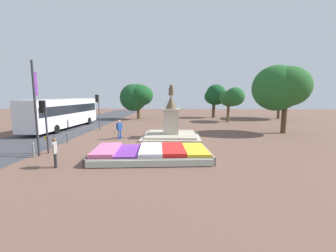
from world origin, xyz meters
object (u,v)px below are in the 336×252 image
object	(u,v)px
statue_monument	(171,127)
traffic_light_mid_block	(98,106)
pedestrian_with_handbag	(119,128)
flower_planter	(151,154)
kerb_bollard_mid_b	(67,138)
kerb_bollard_mid_a	(55,141)
city_bus	(63,112)
traffic_light_near_crossing	(44,117)
pedestrian_near_planter	(55,150)
banner_pole	(35,107)
kerb_bollard_south	(33,150)

from	to	relation	value
statue_monument	traffic_light_mid_block	size ratio (longest dim) A/B	1.33
statue_monument	pedestrian_with_handbag	size ratio (longest dim) A/B	3.05
flower_planter	kerb_bollard_mid_b	size ratio (longest dim) A/B	8.83
kerb_bollard_mid_a	kerb_bollard_mid_b	world-z (taller)	kerb_bollard_mid_a
statue_monument	city_bus	bearing A→B (deg)	159.71
statue_monument	kerb_bollard_mid_b	bearing A→B (deg)	-160.44
city_bus	traffic_light_near_crossing	bearing A→B (deg)	-67.74
traffic_light_near_crossing	pedestrian_near_planter	xyz separation A→B (m)	(2.19, -2.82, -1.49)
statue_monument	kerb_bollard_mid_a	distance (m)	9.55
traffic_light_near_crossing	banner_pole	size ratio (longest dim) A/B	0.59
flower_planter	city_bus	distance (m)	16.42
pedestrian_near_planter	kerb_bollard_mid_a	world-z (taller)	pedestrian_near_planter
banner_pole	pedestrian_near_planter	distance (m)	3.88
pedestrian_near_planter	kerb_bollard_south	world-z (taller)	pedestrian_near_planter
kerb_bollard_south	banner_pole	bearing A→B (deg)	75.50
traffic_light_mid_block	banner_pole	distance (m)	10.40
flower_planter	traffic_light_mid_block	xyz separation A→B (m)	(-7.07, 10.66, 2.40)
pedestrian_with_handbag	traffic_light_near_crossing	bearing A→B (deg)	-125.58
traffic_light_near_crossing	traffic_light_mid_block	bearing A→B (deg)	89.78
pedestrian_near_planter	kerb_bollard_mid_b	bearing A→B (deg)	111.52
city_bus	kerb_bollard_mid_b	size ratio (longest dim) A/B	14.25
city_bus	kerb_bollard_mid_a	distance (m)	10.16
city_bus	kerb_bollard_mid_b	bearing A→B (deg)	-60.84
traffic_light_near_crossing	banner_pole	world-z (taller)	banner_pole
flower_planter	banner_pole	bearing A→B (deg)	177.91
banner_pole	city_bus	bearing A→B (deg)	110.61
traffic_light_near_crossing	statue_monument	bearing A→B (deg)	37.12
flower_planter	statue_monument	distance (m)	7.08
traffic_light_mid_block	kerb_bollard_mid_a	size ratio (longest dim) A/B	3.83
traffic_light_near_crossing	kerb_bollard_mid_b	world-z (taller)	traffic_light_near_crossing
city_bus	pedestrian_near_planter	size ratio (longest dim) A/B	7.43
pedestrian_with_handbag	kerb_bollard_mid_b	distance (m)	4.21
pedestrian_near_planter	kerb_bollard_mid_a	bearing A→B (deg)	119.58
pedestrian_with_handbag	pedestrian_near_planter	bearing A→B (deg)	-100.09
pedestrian_near_planter	kerb_bollard_mid_b	xyz separation A→B (m)	(-2.37, 6.00, -0.49)
pedestrian_near_planter	kerb_bollard_mid_a	distance (m)	5.04
statue_monument	traffic_light_mid_block	bearing A→B (deg)	155.48
statue_monument	banner_pole	xyz separation A→B (m)	(-8.21, -6.72, 2.20)
banner_pole	kerb_bollard_south	bearing A→B (deg)	-104.50
pedestrian_with_handbag	kerb_bollard_mid_b	size ratio (longest dim) A/B	1.99
flower_planter	banner_pole	xyz separation A→B (m)	(-7.23, 0.26, 2.82)
banner_pole	kerb_bollard_mid_a	distance (m)	3.37
traffic_light_near_crossing	pedestrian_with_handbag	distance (m)	6.32
statue_monument	kerb_bollard_mid_b	distance (m)	8.78
flower_planter	city_bus	world-z (taller)	city_bus
kerb_bollard_mid_a	kerb_bollard_south	bearing A→B (deg)	-88.61
city_bus	kerb_bollard_mid_a	size ratio (longest dim) A/B	11.92
pedestrian_with_handbag	kerb_bollard_mid_a	world-z (taller)	pedestrian_with_handbag
statue_monument	pedestrian_near_planter	world-z (taller)	statue_monument
traffic_light_mid_block	city_bus	distance (m)	4.59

